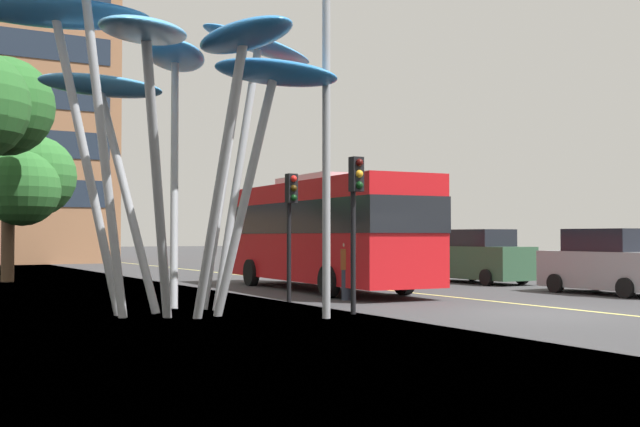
{
  "coord_description": "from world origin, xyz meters",
  "views": [
    {
      "loc": [
        -13.68,
        -13.43,
        1.81
      ],
      "look_at": [
        -1.61,
        7.6,
        2.5
      ],
      "focal_mm": 44.38,
      "sensor_mm": 36.0,
      "label": 1
    }
  ],
  "objects_px": {
    "traffic_light_kerb_near": "(355,200)",
    "traffic_light_kerb_far": "(291,209)",
    "car_parked_mid": "(610,263)",
    "red_bus": "(324,228)",
    "leaf_sculpture": "(166,57)",
    "pedestrian": "(347,271)",
    "street_lamp": "(341,88)",
    "car_parked_far": "(479,258)",
    "car_side_street": "(371,254)"
  },
  "relations": [
    {
      "from": "leaf_sculpture",
      "to": "traffic_light_kerb_near",
      "type": "bearing_deg",
      "value": -28.87
    },
    {
      "from": "red_bus",
      "to": "leaf_sculpture",
      "type": "distance_m",
      "value": 9.77
    },
    {
      "from": "traffic_light_kerb_near",
      "to": "car_side_street",
      "type": "relative_size",
      "value": 0.86
    },
    {
      "from": "traffic_light_kerb_near",
      "to": "car_parked_far",
      "type": "distance_m",
      "value": 13.4
    },
    {
      "from": "leaf_sculpture",
      "to": "car_parked_mid",
      "type": "height_order",
      "value": "leaf_sculpture"
    },
    {
      "from": "red_bus",
      "to": "traffic_light_kerb_near",
      "type": "distance_m",
      "value": 8.14
    },
    {
      "from": "leaf_sculpture",
      "to": "car_side_street",
      "type": "bearing_deg",
      "value": 41.81
    },
    {
      "from": "leaf_sculpture",
      "to": "street_lamp",
      "type": "relative_size",
      "value": 1.17
    },
    {
      "from": "car_side_street",
      "to": "pedestrian",
      "type": "xyz_separation_m",
      "value": [
        -8.07,
        -10.95,
        -0.15
      ]
    },
    {
      "from": "pedestrian",
      "to": "car_parked_far",
      "type": "bearing_deg",
      "value": 26.53
    },
    {
      "from": "traffic_light_kerb_far",
      "to": "pedestrian",
      "type": "relative_size",
      "value": 2.11
    },
    {
      "from": "car_parked_mid",
      "to": "car_parked_far",
      "type": "xyz_separation_m",
      "value": [
        0.4,
        6.51,
        0.02
      ]
    },
    {
      "from": "car_parked_far",
      "to": "pedestrian",
      "type": "height_order",
      "value": "car_parked_far"
    },
    {
      "from": "pedestrian",
      "to": "car_parked_mid",
      "type": "bearing_deg",
      "value": -14.72
    },
    {
      "from": "traffic_light_kerb_near",
      "to": "traffic_light_kerb_far",
      "type": "height_order",
      "value": "traffic_light_kerb_near"
    },
    {
      "from": "street_lamp",
      "to": "pedestrian",
      "type": "bearing_deg",
      "value": 56.66
    },
    {
      "from": "red_bus",
      "to": "street_lamp",
      "type": "relative_size",
      "value": 1.34
    },
    {
      "from": "red_bus",
      "to": "car_parked_mid",
      "type": "distance_m",
      "value": 9.13
    },
    {
      "from": "traffic_light_kerb_far",
      "to": "traffic_light_kerb_near",
      "type": "bearing_deg",
      "value": -93.94
    },
    {
      "from": "car_parked_mid",
      "to": "pedestrian",
      "type": "xyz_separation_m",
      "value": [
        -8.28,
        2.17,
        -0.13
      ]
    },
    {
      "from": "street_lamp",
      "to": "car_parked_far",
      "type": "bearing_deg",
      "value": 36.4
    },
    {
      "from": "car_parked_mid",
      "to": "street_lamp",
      "type": "relative_size",
      "value": 0.54
    },
    {
      "from": "traffic_light_kerb_near",
      "to": "red_bus",
      "type": "bearing_deg",
      "value": 65.08
    },
    {
      "from": "traffic_light_kerb_far",
      "to": "car_parked_mid",
      "type": "xyz_separation_m",
      "value": [
        10.01,
        -2.27,
        -1.59
      ]
    },
    {
      "from": "car_parked_mid",
      "to": "car_parked_far",
      "type": "distance_m",
      "value": 6.52
    },
    {
      "from": "pedestrian",
      "to": "leaf_sculpture",
      "type": "bearing_deg",
      "value": -165.71
    },
    {
      "from": "traffic_light_kerb_far",
      "to": "car_parked_far",
      "type": "distance_m",
      "value": 11.36
    },
    {
      "from": "traffic_light_kerb_near",
      "to": "car_parked_far",
      "type": "xyz_separation_m",
      "value": [
        10.67,
        7.94,
        -1.66
      ]
    },
    {
      "from": "red_bus",
      "to": "car_side_street",
      "type": "bearing_deg",
      "value": 47.26
    },
    {
      "from": "traffic_light_kerb_far",
      "to": "car_side_street",
      "type": "bearing_deg",
      "value": 47.9
    },
    {
      "from": "red_bus",
      "to": "traffic_light_kerb_far",
      "type": "distance_m",
      "value": 4.87
    },
    {
      "from": "leaf_sculpture",
      "to": "pedestrian",
      "type": "distance_m",
      "value": 7.91
    },
    {
      "from": "traffic_light_kerb_near",
      "to": "traffic_light_kerb_far",
      "type": "relative_size",
      "value": 1.04
    },
    {
      "from": "car_side_street",
      "to": "car_parked_mid",
      "type": "bearing_deg",
      "value": -89.12
    },
    {
      "from": "traffic_light_kerb_far",
      "to": "car_side_street",
      "type": "relative_size",
      "value": 0.83
    },
    {
      "from": "traffic_light_kerb_far",
      "to": "leaf_sculpture",
      "type": "bearing_deg",
      "value": -158.93
    },
    {
      "from": "traffic_light_kerb_near",
      "to": "pedestrian",
      "type": "distance_m",
      "value": 4.49
    },
    {
      "from": "traffic_light_kerb_far",
      "to": "car_parked_far",
      "type": "relative_size",
      "value": 0.78
    },
    {
      "from": "traffic_light_kerb_near",
      "to": "car_parked_mid",
      "type": "height_order",
      "value": "traffic_light_kerb_near"
    },
    {
      "from": "red_bus",
      "to": "car_side_street",
      "type": "xyz_separation_m",
      "value": [
        6.65,
        7.19,
        -1.09
      ]
    },
    {
      "from": "car_side_street",
      "to": "traffic_light_kerb_near",
      "type": "bearing_deg",
      "value": -124.67
    },
    {
      "from": "street_lamp",
      "to": "pedestrian",
      "type": "distance_m",
      "value": 6.43
    },
    {
      "from": "car_side_street",
      "to": "pedestrian",
      "type": "bearing_deg",
      "value": -126.4
    },
    {
      "from": "leaf_sculpture",
      "to": "car_side_street",
      "type": "height_order",
      "value": "leaf_sculpture"
    },
    {
      "from": "leaf_sculpture",
      "to": "pedestrian",
      "type": "xyz_separation_m",
      "value": [
        5.83,
        1.49,
        -5.13
      ]
    },
    {
      "from": "car_parked_far",
      "to": "street_lamp",
      "type": "distance_m",
      "value": 14.66
    },
    {
      "from": "car_parked_mid",
      "to": "pedestrian",
      "type": "relative_size",
      "value": 2.62
    },
    {
      "from": "traffic_light_kerb_near",
      "to": "car_parked_far",
      "type": "relative_size",
      "value": 0.81
    },
    {
      "from": "traffic_light_kerb_near",
      "to": "street_lamp",
      "type": "relative_size",
      "value": 0.45
    },
    {
      "from": "red_bus",
      "to": "street_lamp",
      "type": "distance_m",
      "value": 9.28
    }
  ]
}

